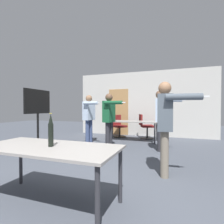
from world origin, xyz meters
TOP-DOWN VIEW (x-y plane):
  - ground_plane at (0.00, 0.00)m, footprint 24.00×24.00m
  - back_wall at (-0.03, 6.06)m, footprint 5.84×0.12m
  - conference_table_near at (-0.17, 0.24)m, footprint 1.77×0.81m
  - conference_table_far at (-0.18, 4.71)m, footprint 1.84×0.77m
  - tv_screen at (-2.37, 2.44)m, footprint 0.44×0.96m
  - person_center_tall at (-0.51, 3.27)m, footprint 0.73×0.66m
  - person_right_polo at (-1.44, 3.81)m, footprint 0.73×0.71m
  - person_near_casual at (1.14, 1.70)m, footprint 0.80×0.65m
  - person_far_watching at (0.92, 3.52)m, footprint 0.78×0.57m
  - office_chair_far_right at (-0.90, 5.42)m, footprint 0.69×0.68m
  - office_chair_near_pushed at (0.21, 5.37)m, footprint 0.65×0.61m
  - beer_bottle at (-0.13, 0.24)m, footprint 0.06×0.06m

SIDE VIEW (x-z plane):
  - ground_plane at x=0.00m, z-range 0.00..0.00m
  - office_chair_far_right at x=-0.90m, z-range -0.03..0.88m
  - office_chair_near_pushed at x=0.21m, z-range -0.02..0.93m
  - conference_table_far at x=-0.18m, z-range 0.30..1.02m
  - conference_table_near at x=-0.17m, z-range 0.30..1.02m
  - beer_bottle at x=-0.13m, z-range 0.71..1.12m
  - person_center_tall at x=-0.51m, z-range 0.17..1.79m
  - person_right_polo at x=-1.44m, z-range 0.17..1.81m
  - person_near_casual at x=1.14m, z-range 0.17..1.82m
  - person_far_watching at x=0.92m, z-range 0.19..1.87m
  - tv_screen at x=-2.37m, z-range 0.19..1.92m
  - back_wall at x=-0.03m, z-range -0.01..2.76m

